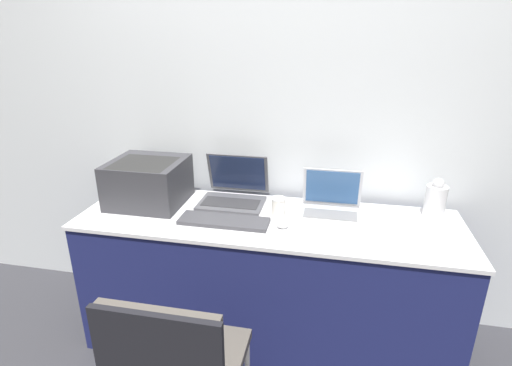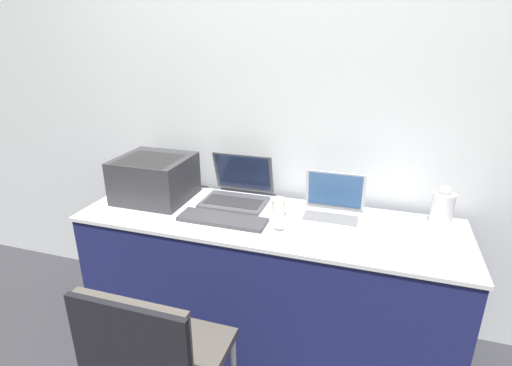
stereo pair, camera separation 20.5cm
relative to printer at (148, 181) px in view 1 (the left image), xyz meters
The scene contains 9 objects.
wall_back 0.86m from the printer, 25.17° to the left, with size 8.00×0.05×2.60m.
table 0.87m from the printer, ahead, with size 1.98×0.61×0.77m.
printer is the anchor object (origin of this frame).
laptop_left 0.48m from the printer, 13.98° to the left, with size 0.36×0.32×0.25m.
laptop_right 1.01m from the printer, ahead, with size 0.31×0.25×0.23m.
external_keyboard 0.52m from the printer, 18.92° to the right, with size 0.46×0.14×0.02m.
coffee_cup 0.74m from the printer, ahead, with size 0.08×0.08×0.10m.
mouse 0.81m from the printer, 11.86° to the right, with size 0.06×0.04×0.03m.
metal_pitcher 1.54m from the printer, ahead, with size 0.11×0.11×0.21m.
Camera 1 is at (0.32, -1.55, 1.68)m, focal length 28.00 mm.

